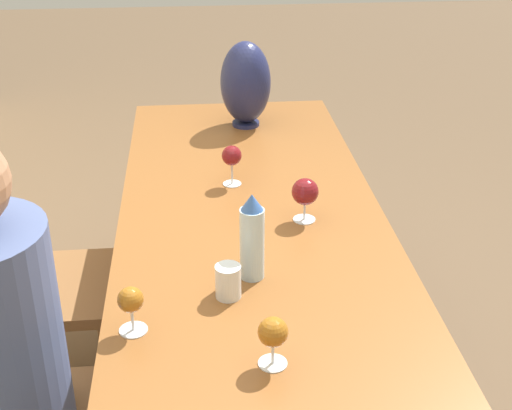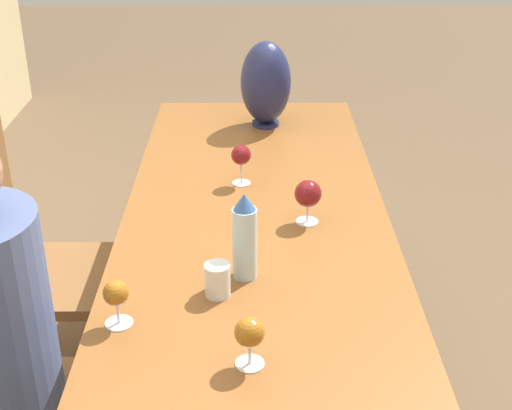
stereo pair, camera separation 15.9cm
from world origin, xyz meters
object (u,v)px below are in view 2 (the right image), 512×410
object	(u,v)px
water_tumbler	(218,280)
vase	(266,83)
wine_glass_1	(308,194)
chair_far	(35,260)
wine_glass_0	(250,334)
wine_glass_4	(116,295)
wine_glass_2	(241,156)
water_bottle	(245,237)

from	to	relation	value
water_tumbler	vase	bearing A→B (deg)	-6.76
vase	wine_glass_1	size ratio (longest dim) A/B	2.51
chair_far	wine_glass_0	bearing A→B (deg)	-138.93
vase	wine_glass_4	distance (m)	1.39
vase	wine_glass_2	xyz separation A→B (m)	(-0.55, 0.09, -0.08)
vase	wine_glass_0	xyz separation A→B (m)	(-1.49, 0.06, -0.09)
chair_far	wine_glass_2	bearing A→B (deg)	-82.75
vase	wine_glass_4	xyz separation A→B (m)	(-1.34, 0.38, -0.09)
water_bottle	wine_glass_0	world-z (taller)	water_bottle
wine_glass_2	wine_glass_4	distance (m)	0.83
wine_glass_1	water_bottle	bearing A→B (deg)	148.15
vase	wine_glass_0	world-z (taller)	vase
wine_glass_1	wine_glass_2	bearing A→B (deg)	36.49
wine_glass_1	wine_glass_4	distance (m)	0.70
wine_glass_0	chair_far	distance (m)	1.16
wine_glass_0	wine_glass_4	bearing A→B (deg)	64.31
wine_glass_0	vase	bearing A→B (deg)	-2.41
wine_glass_2	water_bottle	bearing A→B (deg)	-178.40
wine_glass_4	chair_far	world-z (taller)	chair_far
water_tumbler	vase	size ratio (longest dim) A/B	0.26
wine_glass_2	wine_glass_0	bearing A→B (deg)	-178.21
wine_glass_0	wine_glass_4	world-z (taller)	wine_glass_0
vase	wine_glass_0	distance (m)	1.49
water_bottle	wine_glass_1	size ratio (longest dim) A/B	1.78
water_tumbler	vase	world-z (taller)	vase
water_bottle	chair_far	distance (m)	0.94
water_tumbler	wine_glass_4	xyz separation A→B (m)	(-0.12, 0.23, 0.04)
water_tumbler	wine_glass_4	world-z (taller)	wine_glass_4
wine_glass_2	wine_glass_4	xyz separation A→B (m)	(-0.78, 0.28, -0.02)
wine_glass_1	water_tumbler	bearing A→B (deg)	146.68
wine_glass_4	chair_far	size ratio (longest dim) A/B	0.12
wine_glass_4	vase	bearing A→B (deg)	-15.72
water_bottle	wine_glass_2	size ratio (longest dim) A/B	1.76
water_bottle	wine_glass_2	world-z (taller)	water_bottle
wine_glass_2	water_tumbler	bearing A→B (deg)	175.48
water_bottle	wine_glass_4	size ratio (longest dim) A/B	2.04
water_tumbler	chair_far	size ratio (longest dim) A/B	0.09
water_tumbler	wine_glass_0	size ratio (longest dim) A/B	0.73
vase	chair_far	bearing A→B (deg)	128.92
wine_glass_1	vase	bearing A→B (deg)	7.62
vase	wine_glass_2	world-z (taller)	vase
water_tumbler	wine_glass_0	distance (m)	0.29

